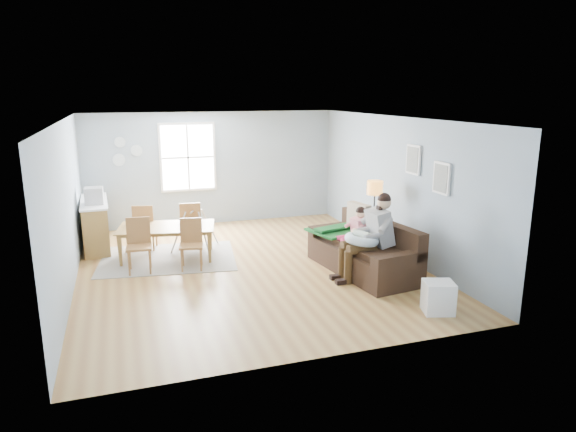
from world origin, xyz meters
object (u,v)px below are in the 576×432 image
object	(u,v)px
dining_table	(167,243)
chair_ne	(191,222)
toddler	(355,227)
sofa	(365,254)
chair_sw	(139,241)
monitor	(94,196)
counter	(96,224)
father	(370,234)
floor_lamp	(375,194)
storage_cube	(438,297)
chair_nw	(144,224)
baby_swing	(195,231)
chair_se	(191,240)

from	to	relation	value
dining_table	chair_ne	size ratio (longest dim) A/B	1.86
toddler	chair_ne	size ratio (longest dim) A/B	0.92
sofa	chair_sw	size ratio (longest dim) A/B	2.48
dining_table	monitor	xyz separation A→B (m)	(-1.30, 0.91, 0.83)
sofa	counter	world-z (taller)	counter
father	floor_lamp	xyz separation A→B (m)	(0.66, 1.15, 0.43)
storage_cube	chair_ne	world-z (taller)	chair_ne
chair_nw	storage_cube	bearing A→B (deg)	-48.89
sofa	dining_table	xyz separation A→B (m)	(-3.32, 1.84, -0.01)
counter	toddler	bearing A→B (deg)	-32.48
chair_nw	baby_swing	xyz separation A→B (m)	(0.97, -0.20, -0.18)
storage_cube	chair_se	xyz separation A→B (m)	(-3.14, 3.10, 0.29)
dining_table	chair_sw	xyz separation A→B (m)	(-0.54, -0.56, 0.24)
chair_se	sofa	bearing A→B (deg)	-21.43
chair_ne	counter	distance (m)	1.99
father	toddler	bearing A→B (deg)	91.95
toddler	sofa	bearing A→B (deg)	-60.51
storage_cube	chair_nw	distance (m)	5.94
sofa	toddler	distance (m)	0.51
chair_ne	father	bearing A→B (deg)	-45.52
storage_cube	counter	world-z (taller)	counter
floor_lamp	monitor	size ratio (longest dim) A/B	4.21
dining_table	chair_nw	xyz separation A→B (m)	(-0.38, 0.68, 0.23)
dining_table	chair_sw	bearing A→B (deg)	-123.19
sofa	chair_nw	xyz separation A→B (m)	(-3.70, 2.52, 0.22)
floor_lamp	chair_nw	world-z (taller)	floor_lamp
counter	chair_sw	bearing A→B (deg)	-66.46
toddler	monitor	world-z (taller)	monitor
floor_lamp	chair_se	xyz separation A→B (m)	(-3.51, 0.35, -0.71)
toddler	chair_sw	xyz separation A→B (m)	(-3.74, 1.08, -0.22)
storage_cube	dining_table	xyz separation A→B (m)	(-3.52, 3.79, 0.08)
toddler	dining_table	bearing A→B (deg)	152.97
sofa	baby_swing	xyz separation A→B (m)	(-2.72, 2.32, 0.04)
chair_sw	baby_swing	xyz separation A→B (m)	(1.13, 1.04, -0.19)
counter	baby_swing	xyz separation A→B (m)	(1.92, -0.77, -0.13)
floor_lamp	chair_se	bearing A→B (deg)	174.31
father	dining_table	bearing A→B (deg)	145.90
storage_cube	chair_se	size ratio (longest dim) A/B	0.56
monitor	sofa	bearing A→B (deg)	-30.81
father	floor_lamp	distance (m)	1.39
toddler	dining_table	world-z (taller)	toddler
dining_table	chair_nw	distance (m)	0.81
toddler	chair_sw	world-z (taller)	toddler
sofa	monitor	xyz separation A→B (m)	(-4.62, 2.75, 0.82)
floor_lamp	counter	size ratio (longest dim) A/B	0.83
sofa	baby_swing	distance (m)	3.58
father	chair_ne	size ratio (longest dim) A/B	1.53
sofa	chair_ne	distance (m)	3.68
chair_ne	baby_swing	size ratio (longest dim) A/B	0.92
floor_lamp	chair_sw	distance (m)	4.50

